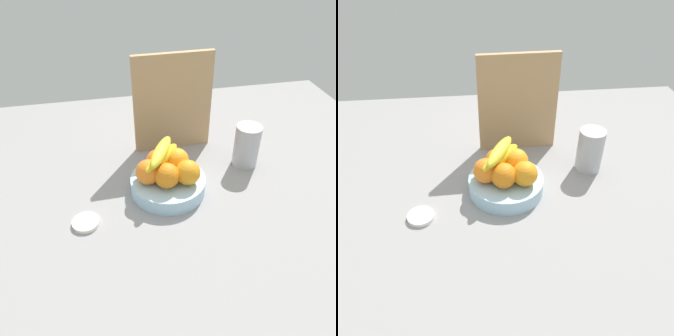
{
  "view_description": "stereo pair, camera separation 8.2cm",
  "coord_description": "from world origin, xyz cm",
  "views": [
    {
      "loc": [
        -17.57,
        -82.64,
        72.96
      ],
      "look_at": [
        -0.85,
        -1.29,
        9.0
      ],
      "focal_mm": 36.37,
      "sensor_mm": 36.0,
      "label": 1
    },
    {
      "loc": [
        -9.47,
        -83.89,
        72.96
      ],
      "look_at": [
        -0.85,
        -1.29,
        9.0
      ],
      "focal_mm": 36.37,
      "sensor_mm": 36.0,
      "label": 2
    }
  ],
  "objects": [
    {
      "name": "ground_plane",
      "position": [
        0.0,
        0.0,
        -1.5
      ],
      "size": [
        180.0,
        140.0,
        3.0
      ],
      "primitive_type": "cube",
      "color": "gray"
    },
    {
      "name": "fruit_bowl",
      "position": [
        -0.85,
        -1.29,
        2.5
      ],
      "size": [
        23.82,
        23.82,
        5.0
      ],
      "primitive_type": "cylinder",
      "color": "#A6CEE5",
      "rests_on": "ground_plane"
    },
    {
      "name": "orange_front_left",
      "position": [
        -1.92,
        -4.8,
        8.9
      ],
      "size": [
        7.81,
        7.81,
        7.81
      ],
      "primitive_type": "sphere",
      "color": "orange",
      "rests_on": "fruit_bowl"
    },
    {
      "name": "orange_front_right",
      "position": [
        4.61,
        -4.54,
        8.9
      ],
      "size": [
        7.81,
        7.81,
        7.81
      ],
      "primitive_type": "sphere",
      "color": "orange",
      "rests_on": "fruit_bowl"
    },
    {
      "name": "orange_center",
      "position": [
        2.74,
        2.34,
        8.9
      ],
      "size": [
        7.81,
        7.81,
        7.81
      ],
      "primitive_type": "sphere",
      "color": "orange",
      "rests_on": "fruit_bowl"
    },
    {
      "name": "orange_back_left",
      "position": [
        -3.2,
        2.87,
        8.9
      ],
      "size": [
        7.81,
        7.81,
        7.81
      ],
      "primitive_type": "sphere",
      "color": "orange",
      "rests_on": "fruit_bowl"
    },
    {
      "name": "orange_back_right",
      "position": [
        -7.11,
        -1.88,
        8.9
      ],
      "size": [
        7.81,
        7.81,
        7.81
      ],
      "primitive_type": "sphere",
      "color": "orange",
      "rests_on": "fruit_bowl"
    },
    {
      "name": "banana_bunch",
      "position": [
        -2.39,
        1.62,
        10.3
      ],
      "size": [
        17.92,
        16.91,
        10.6
      ],
      "color": "yellow",
      "rests_on": "fruit_bowl"
    },
    {
      "name": "cutting_board",
      "position": [
        5.92,
        23.38,
        18.0
      ],
      "size": [
        28.03,
        2.44,
        36.0
      ],
      "primitive_type": "cube",
      "rotation": [
        0.0,
        0.0,
        0.02
      ],
      "color": "tan",
      "rests_on": "ground_plane"
    },
    {
      "name": "thermos_tumbler",
      "position": [
        28.69,
        7.51,
        7.57
      ],
      "size": [
        8.78,
        8.78,
        15.15
      ],
      "primitive_type": "cylinder",
      "color": "#B0B0B4",
      "rests_on": "ground_plane"
    },
    {
      "name": "jar_lid",
      "position": [
        -27.09,
        -11.14,
        0.63
      ],
      "size": [
        7.87,
        7.87,
        1.26
      ],
      "primitive_type": "cylinder",
      "color": "white",
      "rests_on": "ground_plane"
    }
  ]
}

